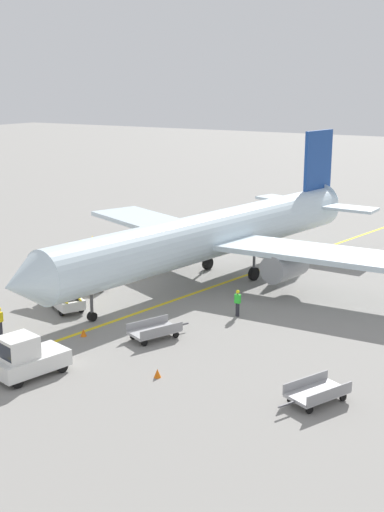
# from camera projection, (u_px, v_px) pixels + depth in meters

# --- Properties ---
(ground_plane) EXTENTS (300.00, 300.00, 0.00)m
(ground_plane) POSITION_uv_depth(u_px,v_px,m) (106.00, 319.00, 41.14)
(ground_plane) COLOR gray
(taxi_line_yellow) EXTENTS (14.82, 78.73, 0.01)m
(taxi_line_yellow) POSITION_uv_depth(u_px,v_px,m) (171.00, 301.00, 44.50)
(taxi_line_yellow) COLOR yellow
(taxi_line_yellow) RESTS_ON ground
(airliner) EXTENTS (28.14, 35.19, 10.10)m
(airliner) POSITION_uv_depth(u_px,v_px,m) (218.00, 233.00, 48.73)
(airliner) COLOR silver
(airliner) RESTS_ON ground
(pushback_tug) EXTENTS (2.72, 3.95, 2.20)m
(pushback_tug) POSITION_uv_depth(u_px,v_px,m) (27.00, 357.00, 32.91)
(pushback_tug) COLOR silver
(pushback_tug) RESTS_ON ground
(baggage_tug_near_wing) EXTENTS (1.34, 2.41, 2.10)m
(baggage_tug_near_wing) POSITION_uv_depth(u_px,v_px,m) (99.00, 257.00, 52.02)
(baggage_tug_near_wing) COLOR silver
(baggage_tug_near_wing) RESTS_ON ground
(baggage_tug_by_cargo_door) EXTENTS (2.47, 2.70, 2.10)m
(baggage_tug_by_cargo_door) POSITION_uv_depth(u_px,v_px,m) (94.00, 275.00, 47.24)
(baggage_tug_by_cargo_door) COLOR silver
(baggage_tug_by_cargo_door) RESTS_ON ground
(belt_loader_forward_hold) EXTENTS (5.02, 3.39, 2.59)m
(belt_loader_forward_hold) POSITION_uv_depth(u_px,v_px,m) (62.00, 296.00, 43.06)
(belt_loader_forward_hold) COLOR silver
(belt_loader_forward_hold) RESTS_ON ground
(belt_loader_aft_hold) EXTENTS (4.10, 4.68, 2.59)m
(belt_loader_aft_hold) POSITION_uv_depth(u_px,v_px,m) (99.00, 269.00, 49.34)
(belt_loader_aft_hold) COLOR silver
(belt_loader_aft_hold) RESTS_ON ground
(baggage_cart_loaded) EXTENTS (2.54, 3.77, 0.94)m
(baggage_cart_loaded) POSITION_uv_depth(u_px,v_px,m) (155.00, 331.00, 37.92)
(baggage_cart_loaded) COLOR #A5A5A8
(baggage_cart_loaded) RESTS_ON ground
(baggage_cart_empty_trailing) EXTENTS (2.57, 3.75, 0.94)m
(baggage_cart_empty_trailing) POSITION_uv_depth(u_px,v_px,m) (317.00, 393.00, 30.37)
(baggage_cart_empty_trailing) COLOR #A5A5A8
(baggage_cart_empty_trailing) RESTS_ON ground
(ground_crew_marshaller) EXTENTS (0.36, 0.24, 1.70)m
(ground_crew_marshaller) POSITION_uv_depth(u_px,v_px,m) (238.00, 302.00, 41.44)
(ground_crew_marshaller) COLOR #26262D
(ground_crew_marshaller) RESTS_ON ground
(ground_crew_wing_walker) EXTENTS (0.36, 0.24, 1.70)m
(ground_crew_wing_walker) POSITION_uv_depth(u_px,v_px,m) (0.00, 320.00, 38.27)
(ground_crew_wing_walker) COLOR #26262D
(ground_crew_wing_walker) RESTS_ON ground
(safety_cone_nose_left) EXTENTS (0.36, 0.36, 0.44)m
(safety_cone_nose_left) POSITION_uv_depth(u_px,v_px,m) (157.00, 373.00, 32.98)
(safety_cone_nose_left) COLOR orange
(safety_cone_nose_left) RESTS_ON ground
(safety_cone_nose_right) EXTENTS (0.36, 0.36, 0.44)m
(safety_cone_nose_right) POSITION_uv_depth(u_px,v_px,m) (83.00, 333.00, 38.32)
(safety_cone_nose_right) COLOR orange
(safety_cone_nose_right) RESTS_ON ground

